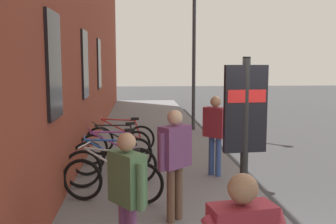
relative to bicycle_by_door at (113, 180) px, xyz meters
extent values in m
plane|color=#38383A|center=(3.63, -3.66, -0.51)|extent=(60.00, 60.00, 0.00)
cube|color=slate|center=(5.63, -0.91, -0.45)|extent=(24.00, 3.50, 0.12)
cube|color=brown|center=(6.63, 1.14, 3.26)|extent=(22.00, 0.60, 7.54)
cube|color=black|center=(-0.37, 0.82, 1.89)|extent=(0.90, 0.06, 1.60)
cube|color=black|center=(3.13, 0.82, 1.89)|extent=(0.90, 0.06, 1.60)
cube|color=black|center=(6.63, 0.82, 1.89)|extent=(0.90, 0.06, 1.60)
torus|color=black|center=(0.14, 0.51, -0.03)|extent=(0.25, 0.71, 0.72)
torus|color=black|center=(-0.14, -0.50, -0.03)|extent=(0.25, 0.71, 0.72)
cylinder|color=silver|center=(0.00, -0.02, 0.25)|extent=(0.31, 0.99, 0.58)
cylinder|color=silver|center=(0.02, 0.06, 0.50)|extent=(0.26, 0.83, 0.09)
cylinder|color=silver|center=(-0.12, -0.43, 0.22)|extent=(0.08, 0.19, 0.51)
cube|color=black|center=(-0.10, -0.35, 0.51)|extent=(0.15, 0.22, 0.06)
cylinder|color=silver|center=(0.13, 0.47, 0.57)|extent=(0.47, 0.15, 0.02)
torus|color=black|center=(0.81, 0.60, -0.03)|extent=(0.15, 0.72, 0.72)
torus|color=black|center=(0.94, -0.44, -0.03)|extent=(0.15, 0.72, 0.72)
cylinder|color=#1E4CA5|center=(0.88, 0.06, 0.25)|extent=(0.16, 1.01, 0.58)
cylinder|color=#1E4CA5|center=(0.87, 0.13, 0.50)|extent=(0.14, 0.85, 0.09)
cylinder|color=#1E4CA5|center=(0.93, -0.36, 0.22)|extent=(0.06, 0.19, 0.51)
cube|color=black|center=(0.92, -0.29, 0.51)|extent=(0.12, 0.21, 0.06)
cylinder|color=#1E4CA5|center=(0.82, 0.55, 0.57)|extent=(0.48, 0.08, 0.02)
torus|color=black|center=(1.62, 0.61, -0.03)|extent=(0.26, 0.71, 0.72)
torus|color=black|center=(1.92, -0.40, -0.03)|extent=(0.26, 0.71, 0.72)
cylinder|color=#8C338C|center=(1.78, 0.08, 0.25)|extent=(0.33, 0.98, 0.58)
cylinder|color=#8C338C|center=(1.75, 0.15, 0.50)|extent=(0.28, 0.83, 0.09)
cylinder|color=#8C338C|center=(1.90, -0.33, 0.22)|extent=(0.09, 0.19, 0.51)
cube|color=black|center=(1.88, -0.25, 0.51)|extent=(0.15, 0.22, 0.06)
cylinder|color=#8C338C|center=(1.63, 0.56, 0.57)|extent=(0.47, 0.16, 0.02)
torus|color=black|center=(2.47, 0.60, -0.03)|extent=(0.29, 0.70, 0.72)
torus|color=black|center=(2.81, -0.39, -0.03)|extent=(0.29, 0.70, 0.72)
cylinder|color=black|center=(2.65, 0.08, 0.25)|extent=(0.36, 0.98, 0.58)
cylinder|color=black|center=(2.62, 0.15, 0.50)|extent=(0.30, 0.82, 0.09)
cylinder|color=black|center=(2.78, -0.32, 0.22)|extent=(0.09, 0.19, 0.51)
cube|color=black|center=(2.76, -0.25, 0.51)|extent=(0.16, 0.22, 0.06)
cylinder|color=black|center=(2.49, 0.55, 0.57)|extent=(0.46, 0.18, 0.02)
torus|color=black|center=(3.46, 0.54, -0.03)|extent=(0.13, 0.72, 0.72)
torus|color=black|center=(3.55, -0.51, -0.03)|extent=(0.13, 0.72, 0.72)
cylinder|color=#B21E1E|center=(3.51, -0.01, 0.25)|extent=(0.13, 1.02, 0.58)
cylinder|color=#B21E1E|center=(3.50, 0.07, 0.50)|extent=(0.12, 0.85, 0.09)
cylinder|color=#B21E1E|center=(3.55, -0.43, 0.22)|extent=(0.05, 0.19, 0.51)
cube|color=black|center=(3.54, -0.36, 0.51)|extent=(0.12, 0.21, 0.06)
cylinder|color=#B21E1E|center=(3.46, 0.49, 0.57)|extent=(0.48, 0.07, 0.02)
cylinder|color=black|center=(-1.59, -1.78, 0.81)|extent=(0.10, 0.10, 2.40)
cube|color=black|center=(-1.59, -1.78, 1.36)|extent=(0.13, 0.56, 1.10)
cube|color=red|center=(-1.59, -1.78, 1.53)|extent=(0.13, 0.50, 0.16)
cube|color=#4C724C|center=(-2.15, -0.30, 0.67)|extent=(0.50, 0.45, 0.58)
sphere|color=tan|center=(-2.15, -0.30, 1.08)|extent=(0.21, 0.21, 0.21)
cylinder|color=#4C724C|center=(-1.94, -0.15, 0.64)|extent=(0.09, 0.09, 0.51)
cylinder|color=#4C724C|center=(-2.35, -0.45, 0.64)|extent=(0.09, 0.09, 0.51)
cylinder|color=brown|center=(-0.78, -1.02, 0.02)|extent=(0.12, 0.12, 0.81)
cylinder|color=brown|center=(-0.89, -0.90, 0.02)|extent=(0.12, 0.12, 0.81)
cube|color=#723F72|center=(-0.84, -0.96, 0.73)|extent=(0.49, 0.51, 0.61)
sphere|color=#D8AD8C|center=(-0.84, -0.96, 1.16)|extent=(0.22, 0.22, 0.22)
cylinder|color=#723F72|center=(-0.66, -1.16, 0.69)|extent=(0.09, 0.09, 0.54)
cylinder|color=#723F72|center=(-1.01, -0.76, 0.69)|extent=(0.09, 0.09, 0.54)
cylinder|color=#334C8C|center=(1.36, -2.07, 0.02)|extent=(0.12, 0.12, 0.81)
cylinder|color=#334C8C|center=(1.49, -1.95, 0.02)|extent=(0.12, 0.12, 0.81)
cube|color=maroon|center=(1.43, -2.01, 0.72)|extent=(0.50, 0.50, 0.61)
sphere|color=tan|center=(1.43, -2.01, 1.15)|extent=(0.22, 0.22, 0.22)
cylinder|color=maroon|center=(1.23, -2.19, 0.69)|extent=(0.09, 0.09, 0.54)
cylinder|color=maroon|center=(1.62, -1.83, 0.69)|extent=(0.09, 0.09, 0.54)
sphere|color=#8C664C|center=(-3.84, -1.14, 1.09)|extent=(0.21, 0.21, 0.21)
cylinder|color=#333338|center=(7.01, -2.36, 1.96)|extent=(0.12, 0.12, 4.69)
camera|label=1|loc=(-6.36, -0.43, 1.94)|focal=41.82mm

